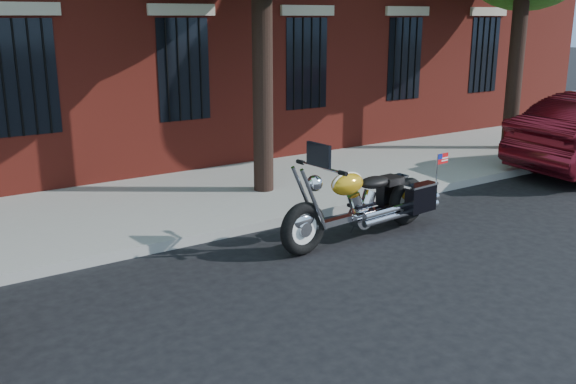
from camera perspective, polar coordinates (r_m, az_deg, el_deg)
ground at (r=9.30m, az=4.75°, el=-4.99°), size 120.00×120.00×0.00m
curb at (r=10.32m, az=-0.04°, el=-2.41°), size 40.00×0.16×0.15m
sidewalk at (r=11.86m, az=-5.13°, el=-0.11°), size 40.00×3.60×0.15m
motorcycle at (r=9.65m, az=6.99°, el=-1.02°), size 3.10×1.02×1.55m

